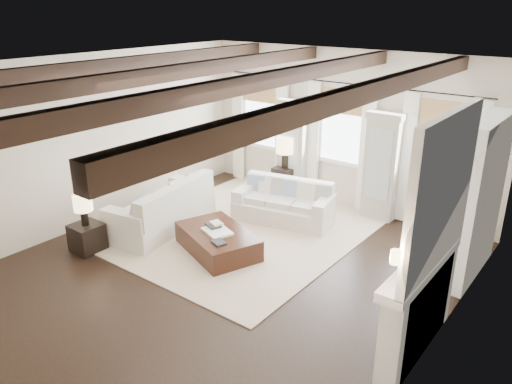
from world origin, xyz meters
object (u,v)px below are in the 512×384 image
Objects in this scene: sofa_left at (164,210)px; side_table_front at (87,237)px; side_table_back at (285,182)px; ottoman at (218,242)px; sofa_back at (285,204)px.

sofa_left is 1.48m from side_table_front.
side_table_back reaches higher than side_table_front.
side_table_back is at bearing 122.44° from ottoman.
ottoman is 3.09× the size of side_table_front.
side_table_front reaches higher than ottoman.
sofa_back reaches higher than ottoman.
side_table_back is (-0.59, 2.88, 0.14)m from ottoman.
sofa_left reaches higher than sofa_back.
side_table_front is at bearing -105.98° from sofa_left.
sofa_left is at bearing -131.97° from sofa_back.
sofa_back reaches higher than side_table_front.
sofa_left is 1.43m from ottoman.
ottoman is (1.42, -0.09, -0.18)m from sofa_left.
side_table_back is at bearing 73.63° from side_table_front.
sofa_back is at bearing 106.66° from ottoman.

